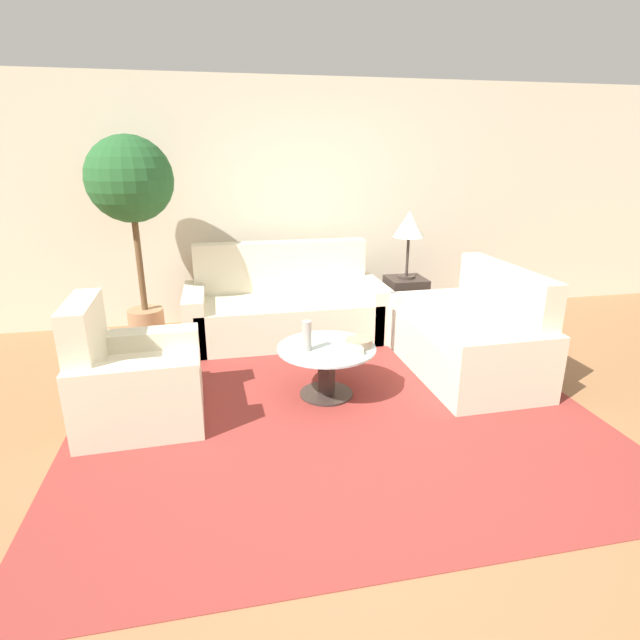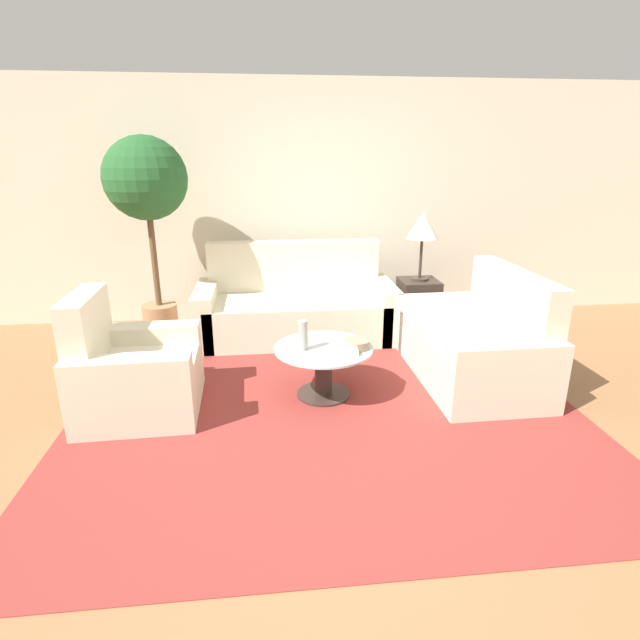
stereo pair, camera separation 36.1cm
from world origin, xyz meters
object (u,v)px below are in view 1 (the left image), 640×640
coffee_table (326,364)px  vase (307,336)px  sofa_main (285,308)px  table_lamp (409,226)px  potted_plant (131,193)px  bowl (359,343)px  armchair (131,383)px  loveseat (473,340)px  book_stack (347,350)px

coffee_table → vase: size_ratio=3.29×
sofa_main → table_lamp: size_ratio=2.88×
table_lamp → coffee_table: bearing=-130.4°
sofa_main → vase: sofa_main is taller
coffee_table → potted_plant: potted_plant is taller
sofa_main → table_lamp: (1.30, -0.08, 0.83)m
bowl → armchair: bearing=-179.0°
table_lamp → bowl: bearing=-123.0°
sofa_main → vase: 1.50m
armchair → bowl: armchair is taller
bowl → loveseat: bearing=12.5°
loveseat → table_lamp: 1.45m
sofa_main → potted_plant: 1.84m
sofa_main → armchair: (-1.32, -1.53, -0.00)m
armchair → potted_plant: 1.96m
coffee_table → table_lamp: 2.00m
coffee_table → potted_plant: bearing=136.0°
bowl → potted_plant: bearing=139.4°
sofa_main → coffee_table: (0.12, -1.45, -0.02)m
coffee_table → potted_plant: (-1.53, 1.47, 1.22)m
armchair → vase: 1.31m
armchair → loveseat: loveseat is taller
loveseat → vase: size_ratio=6.38×
vase → book_stack: size_ratio=1.01×
armchair → bowl: (1.69, 0.03, 0.16)m
table_lamp → vase: (-1.33, -1.41, -0.59)m
vase → coffee_table: bearing=11.5°
book_stack → bowl: bearing=36.5°
potted_plant → sofa_main: bearing=-1.0°
armchair → coffee_table: armchair is taller
coffee_table → table_lamp: (1.17, 1.37, 0.86)m
table_lamp → potted_plant: size_ratio=0.35×
loveseat → bowl: loveseat is taller
sofa_main → bowl: sofa_main is taller
coffee_table → book_stack: (0.12, -0.15, 0.17)m
loveseat → vase: bearing=-82.2°
armchair → loveseat: size_ratio=0.61×
armchair → potted_plant: size_ratio=0.45×
armchair → book_stack: armchair is taller
book_stack → coffee_table: bearing=124.0°
potted_plant → bowl: (1.77, -1.52, -1.04)m
coffee_table → potted_plant: 2.45m
table_lamp → vase: size_ratio=3.01×
vase → bowl: bearing=-1.9°
sofa_main → book_stack: 1.63m
table_lamp → vase: table_lamp is taller
loveseat → table_lamp: (-0.18, 1.18, 0.83)m
table_lamp → potted_plant: (-2.70, 0.10, 0.36)m
coffee_table → bowl: (0.25, -0.05, 0.18)m
loveseat → potted_plant: 3.37m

